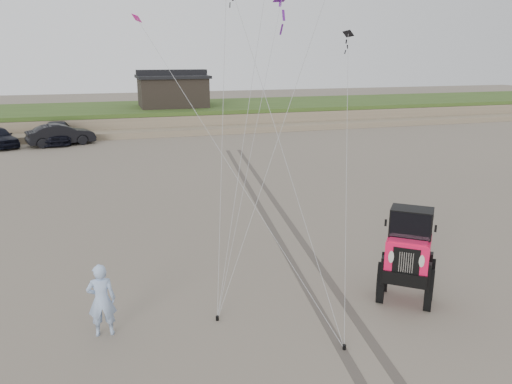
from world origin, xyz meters
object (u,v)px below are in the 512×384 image
man (102,300)px  truck_c (57,133)px  jeep (407,266)px  truck_b (61,135)px  cabin (172,90)px

man → truck_c: bearing=-81.3°
jeep → truck_b: bearing=148.9°
truck_c → jeep: (10.73, -29.59, 0.28)m
jeep → man: 7.81m
truck_b → truck_c: size_ratio=0.91×
truck_b → man: (2.61, -27.64, 0.13)m
cabin → man: size_ratio=3.55×
truck_b → truck_c: truck_b is taller
truck_b → man: size_ratio=2.61×
cabin → jeep: cabin is taller
truck_b → jeep: bearing=-174.7°
truck_b → jeep: 30.16m
cabin → truck_b: 12.93m
truck_c → man: 29.07m
cabin → truck_c: 12.41m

